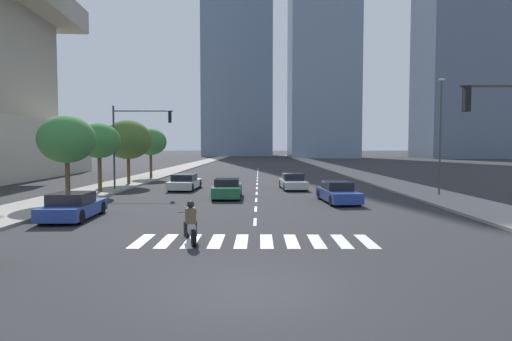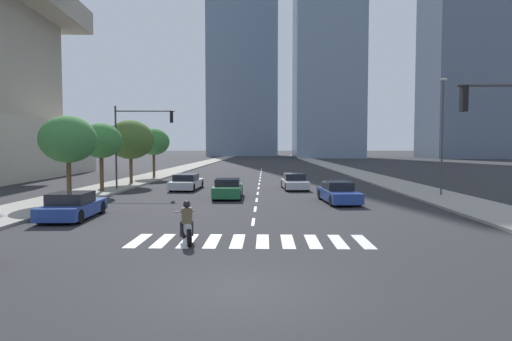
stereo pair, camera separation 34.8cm
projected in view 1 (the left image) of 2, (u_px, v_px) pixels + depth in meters
name	position (u px, v px, depth m)	size (l,w,h in m)	color
ground_plane	(251.00, 290.00, 10.13)	(800.00, 800.00, 0.00)	#28282B
sidewalk_east	(388.00, 183.00, 39.99)	(4.00, 260.00, 0.15)	gray
sidewalk_west	(127.00, 182.00, 40.16)	(4.00, 260.00, 0.15)	gray
crosswalk_near	(254.00, 241.00, 15.40)	(8.55, 2.33, 0.01)	silver
lane_divider_center	(257.00, 180.00, 43.36)	(0.14, 50.00, 0.01)	silver
motorcycle_trailing	(190.00, 226.00, 15.24)	(0.93, 2.17, 1.49)	black
sedan_silver_0	(293.00, 182.00, 34.38)	(2.08, 4.45, 1.26)	#B7BABF
sedan_blue_1	(73.00, 207.00, 20.12)	(2.08, 4.41, 1.26)	navy
sedan_green_2	(227.00, 189.00, 28.47)	(1.89, 4.39, 1.29)	#1E6038
sedan_silver_3	(185.00, 182.00, 34.01)	(2.10, 4.88, 1.25)	#B7BABF
sedan_blue_4	(338.00, 193.00, 26.18)	(2.10, 4.81, 1.28)	navy
traffic_signal_far	(135.00, 132.00, 32.84)	(4.89, 0.28, 6.40)	#333335
street_lamp_east	(441.00, 128.00, 29.00)	(0.50, 0.24, 7.86)	#3F3F42
street_tree_nearest	(67.00, 140.00, 25.73)	(3.34, 3.34, 5.12)	#4C3823
street_tree_second	(99.00, 141.00, 30.94)	(2.98, 2.98, 4.97)	#4C3823
street_tree_third	(128.00, 140.00, 37.76)	(4.05, 4.05, 5.61)	#4C3823
street_tree_fourth	(151.00, 142.00, 45.62)	(3.35, 3.35, 5.22)	#4C3823
office_tower_left_skyline	(238.00, 7.00, 165.57)	(26.13, 26.14, 116.01)	slate
office_tower_center_skyline	(322.00, 29.00, 135.50)	(20.62, 22.56, 91.65)	slate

